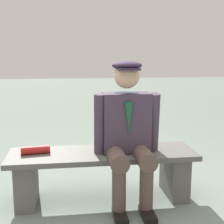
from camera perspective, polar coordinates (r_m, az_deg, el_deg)
name	(u,v)px	position (r m, az deg, el deg)	size (l,w,h in m)	color
ground_plane	(103,199)	(2.92, -1.64, -15.35)	(30.00, 30.00, 0.00)	slate
bench	(103,169)	(2.81, -1.67, -10.16)	(1.61, 0.48, 0.43)	#585851
seated_man	(128,129)	(2.66, 2.84, -3.05)	(0.57, 0.61, 1.21)	#433446
rolled_magazine	(35,150)	(2.77, -13.64, -6.70)	(0.07, 0.07, 0.24)	#B21E1E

